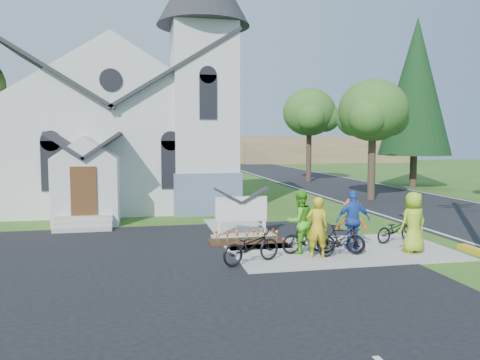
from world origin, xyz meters
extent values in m
plane|color=#325D1A|center=(0.00, 0.00, 0.00)|extent=(120.00, 120.00, 0.00)
cube|color=black|center=(-7.00, -2.00, 0.01)|extent=(20.00, 16.00, 0.02)
cube|color=black|center=(10.00, 15.00, 0.01)|extent=(8.00, 90.00, 0.02)
cube|color=#A4A094|center=(1.50, 0.50, 0.03)|extent=(7.00, 4.00, 0.05)
cube|color=white|center=(-6.00, 13.00, 2.50)|extent=(11.00, 9.00, 5.00)
cube|color=slate|center=(-1.70, 9.70, 1.00)|extent=(3.20, 3.20, 2.00)
cube|color=white|center=(-1.70, 9.70, 4.50)|extent=(3.00, 3.00, 9.00)
cube|color=white|center=(-7.00, 7.30, 1.40)|extent=(2.60, 2.40, 2.80)
cube|color=#553118|center=(-7.00, 6.07, 1.50)|extent=(1.00, 0.10, 2.00)
cube|color=#A4A094|center=(-1.20, 3.20, 0.05)|extent=(2.20, 0.40, 0.10)
cube|color=white|center=(-2.05, 3.20, 0.55)|extent=(0.12, 0.12, 1.00)
cube|color=white|center=(-0.35, 3.20, 0.55)|extent=(0.12, 0.12, 1.00)
cube|color=white|center=(-1.20, 3.20, 1.05)|extent=(1.90, 0.14, 0.90)
cube|color=#321C0D|center=(-1.20, 2.30, 0.04)|extent=(2.60, 1.10, 0.07)
cylinder|color=#3B2920|center=(8.50, 12.00, 2.02)|extent=(0.44, 0.44, 4.05)
ellipsoid|color=#2C5F20|center=(8.50, 12.00, 5.25)|extent=(4.00, 4.00, 3.60)
cylinder|color=#3B2920|center=(9.00, 24.00, 2.25)|extent=(0.44, 0.44, 4.50)
ellipsoid|color=#2C5F20|center=(9.00, 24.00, 5.82)|extent=(4.40, 4.40, 3.96)
cylinder|color=#3B2920|center=(15.00, 18.00, 1.20)|extent=(0.50, 0.50, 2.40)
cone|color=black|center=(15.00, 18.00, 7.40)|extent=(5.20, 5.20, 10.00)
cube|color=#7C6245|center=(6.00, 56.00, 2.00)|extent=(60.00, 8.00, 4.00)
cube|color=#7C6245|center=(-10.00, 58.00, 2.80)|extent=(30.00, 6.00, 5.60)
cube|color=#7C6245|center=(22.00, 54.00, 1.50)|extent=(25.00, 6.00, 3.00)
imported|color=gold|center=(0.38, -0.30, 0.96)|extent=(0.74, 0.57, 1.83)
imported|color=black|center=(-1.70, -0.55, 0.55)|extent=(2.01, 1.34, 1.00)
imported|color=#51BD23|center=(0.05, 0.37, 1.03)|extent=(1.12, 0.97, 1.96)
imported|color=black|center=(0.23, 0.27, 0.53)|extent=(1.62, 0.60, 0.95)
imported|color=blue|center=(1.88, 0.45, 0.99)|extent=(1.14, 0.56, 1.89)
imported|color=black|center=(1.19, -0.29, 0.47)|extent=(1.64, 0.70, 0.84)
imported|color=orange|center=(1.95, 0.69, 0.86)|extent=(1.16, 0.84, 1.62)
imported|color=black|center=(1.27, 0.01, 0.49)|extent=(1.54, 0.74, 0.89)
imported|color=#A2C625|center=(3.53, -0.33, 1.00)|extent=(1.02, 0.76, 1.90)
imported|color=black|center=(3.78, 1.11, 0.49)|extent=(1.76, 1.01, 0.88)
camera|label=1|loc=(-4.68, -13.27, 3.57)|focal=35.00mm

